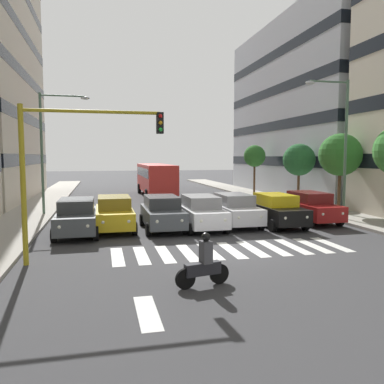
{
  "coord_description": "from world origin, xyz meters",
  "views": [
    {
      "loc": [
        5.02,
        14.57,
        3.74
      ],
      "look_at": [
        0.04,
        -6.8,
        1.74
      ],
      "focal_mm": 36.42,
      "sensor_mm": 36.0,
      "label": 1
    }
  ],
  "objects_px": {
    "car_4": "(162,212)",
    "motorcycle_with_rider": "(204,264)",
    "car_2": "(235,210)",
    "street_lamp_right": "(50,141)",
    "car_1": "(276,210)",
    "street_lamp_left": "(340,136)",
    "car_3": "(201,212)",
    "car_0": "(310,207)",
    "car_5": "(114,213)",
    "street_tree_3": "(255,156)",
    "car_6": "(77,217)",
    "street_tree_2": "(299,160)",
    "traffic_light_gantry": "(66,157)",
    "street_tree_1": "(340,155)",
    "bus_behind_traffic": "(156,177)"
  },
  "relations": [
    {
      "from": "car_3",
      "to": "street_lamp_left",
      "type": "relative_size",
      "value": 0.56
    },
    {
      "from": "car_0",
      "to": "motorcycle_with_rider",
      "type": "xyz_separation_m",
      "value": [
        8.75,
        9.29,
        -0.24
      ]
    },
    {
      "from": "motorcycle_with_rider",
      "to": "street_tree_1",
      "type": "distance_m",
      "value": 16.91
    },
    {
      "from": "street_tree_2",
      "to": "car_0",
      "type": "bearing_deg",
      "value": 66.44
    },
    {
      "from": "car_1",
      "to": "car_5",
      "type": "distance_m",
      "value": 8.57
    },
    {
      "from": "car_1",
      "to": "car_6",
      "type": "height_order",
      "value": "same"
    },
    {
      "from": "street_lamp_right",
      "to": "street_tree_3",
      "type": "bearing_deg",
      "value": -152.48
    },
    {
      "from": "car_1",
      "to": "street_lamp_right",
      "type": "relative_size",
      "value": 0.59
    },
    {
      "from": "car_0",
      "to": "street_lamp_left",
      "type": "height_order",
      "value": "street_lamp_left"
    },
    {
      "from": "car_1",
      "to": "car_2",
      "type": "xyz_separation_m",
      "value": [
        2.14,
        -0.6,
        0.0
      ]
    },
    {
      "from": "car_4",
      "to": "bus_behind_traffic",
      "type": "height_order",
      "value": "bus_behind_traffic"
    },
    {
      "from": "car_4",
      "to": "motorcycle_with_rider",
      "type": "xyz_separation_m",
      "value": [
        0.17,
        8.97,
        -0.24
      ]
    },
    {
      "from": "car_6",
      "to": "street_tree_3",
      "type": "distance_m",
      "value": 22.34
    },
    {
      "from": "car_0",
      "to": "street_lamp_right",
      "type": "xyz_separation_m",
      "value": [
        14.69,
        -5.99,
        3.85
      ]
    },
    {
      "from": "car_2",
      "to": "street_lamp_right",
      "type": "height_order",
      "value": "street_lamp_right"
    },
    {
      "from": "car_2",
      "to": "street_lamp_left",
      "type": "height_order",
      "value": "street_lamp_left"
    },
    {
      "from": "car_1",
      "to": "street_lamp_left",
      "type": "relative_size",
      "value": 0.56
    },
    {
      "from": "motorcycle_with_rider",
      "to": "street_lamp_right",
      "type": "relative_size",
      "value": 0.22
    },
    {
      "from": "bus_behind_traffic",
      "to": "motorcycle_with_rider",
      "type": "bearing_deg",
      "value": 85.24
    },
    {
      "from": "car_3",
      "to": "street_lamp_left",
      "type": "xyz_separation_m",
      "value": [
        -8.27,
        -0.5,
        4.01
      ]
    },
    {
      "from": "car_5",
      "to": "street_tree_1",
      "type": "height_order",
      "value": "street_tree_1"
    },
    {
      "from": "car_6",
      "to": "traffic_light_gantry",
      "type": "bearing_deg",
      "value": 90.29
    },
    {
      "from": "car_0",
      "to": "street_tree_1",
      "type": "distance_m",
      "value": 4.91
    },
    {
      "from": "car_1",
      "to": "motorcycle_with_rider",
      "type": "relative_size",
      "value": 2.64
    },
    {
      "from": "car_6",
      "to": "street_tree_2",
      "type": "xyz_separation_m",
      "value": [
        -15.96,
        -8.09,
        2.6
      ]
    },
    {
      "from": "street_lamp_left",
      "to": "street_tree_1",
      "type": "bearing_deg",
      "value": -125.12
    },
    {
      "from": "car_5",
      "to": "street_tree_3",
      "type": "distance_m",
      "value": 20.53
    },
    {
      "from": "bus_behind_traffic",
      "to": "street_tree_1",
      "type": "bearing_deg",
      "value": 124.2
    },
    {
      "from": "car_4",
      "to": "car_3",
      "type": "bearing_deg",
      "value": 171.97
    },
    {
      "from": "car_1",
      "to": "motorcycle_with_rider",
      "type": "distance_m",
      "value": 10.67
    },
    {
      "from": "traffic_light_gantry",
      "to": "street_lamp_right",
      "type": "bearing_deg",
      "value": -80.56
    },
    {
      "from": "car_0",
      "to": "car_3",
      "type": "bearing_deg",
      "value": 5.22
    },
    {
      "from": "car_0",
      "to": "street_lamp_left",
      "type": "bearing_deg",
      "value": 176.52
    },
    {
      "from": "traffic_light_gantry",
      "to": "street_lamp_left",
      "type": "distance_m",
      "value": 15.53
    },
    {
      "from": "car_5",
      "to": "street_tree_1",
      "type": "distance_m",
      "value": 14.7
    },
    {
      "from": "car_0",
      "to": "bus_behind_traffic",
      "type": "xyz_separation_m",
      "value": [
        6.59,
        -16.67,
        0.97
      ]
    },
    {
      "from": "car_6",
      "to": "car_1",
      "type": "bearing_deg",
      "value": -179.63
    },
    {
      "from": "traffic_light_gantry",
      "to": "street_lamp_left",
      "type": "xyz_separation_m",
      "value": [
        -14.41,
        -5.66,
        1.15
      ]
    },
    {
      "from": "car_4",
      "to": "street_tree_3",
      "type": "relative_size",
      "value": 0.95
    },
    {
      "from": "car_1",
      "to": "street_lamp_left",
      "type": "distance_m",
      "value": 5.78
    },
    {
      "from": "car_2",
      "to": "car_4",
      "type": "height_order",
      "value": "same"
    },
    {
      "from": "traffic_light_gantry",
      "to": "street_tree_2",
      "type": "relative_size",
      "value": 1.2
    },
    {
      "from": "street_lamp_right",
      "to": "street_tree_2",
      "type": "distance_m",
      "value": 17.98
    },
    {
      "from": "car_4",
      "to": "street_lamp_right",
      "type": "height_order",
      "value": "street_lamp_right"
    },
    {
      "from": "car_2",
      "to": "street_lamp_left",
      "type": "xyz_separation_m",
      "value": [
        -6.26,
        0.0,
        4.01
      ]
    },
    {
      "from": "bus_behind_traffic",
      "to": "street_tree_2",
      "type": "bearing_deg",
      "value": 136.31
    },
    {
      "from": "car_6",
      "to": "street_lamp_right",
      "type": "xyz_separation_m",
      "value": [
        1.93,
        -6.76,
        3.85
      ]
    },
    {
      "from": "car_5",
      "to": "motorcycle_with_rider",
      "type": "relative_size",
      "value": 2.64
    },
    {
      "from": "car_0",
      "to": "street_tree_3",
      "type": "distance_m",
      "value": 15.58
    },
    {
      "from": "car_4",
      "to": "car_5",
      "type": "bearing_deg",
      "value": -8.87
    }
  ]
}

